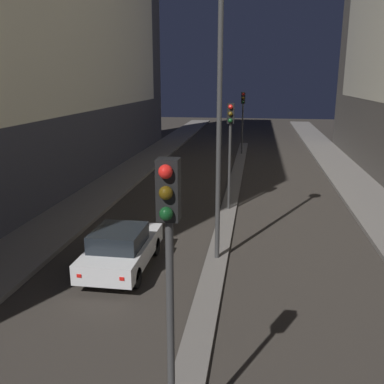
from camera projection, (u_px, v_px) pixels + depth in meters
The scene contains 6 objects.
median_strip at pixel (232, 195), 22.79m from camera, with size 0.74×37.58×0.12m.
traffic_light_near at pixel (169, 248), 6.26m from camera, with size 0.32×0.42×4.91m.
traffic_light_mid at pixel (230, 133), 19.31m from camera, with size 0.32×0.42×4.91m.
traffic_light_far at pixel (243, 109), 34.07m from camera, with size 0.32×0.42×4.91m.
street_lamp at pixel (220, 44), 12.95m from camera, with size 0.61×0.61×9.80m.
car_left_lane at pixel (121, 248), 13.93m from camera, with size 1.81×4.06×1.47m.
Camera 1 is at (1.21, -2.25, 6.11)m, focal length 40.00 mm.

